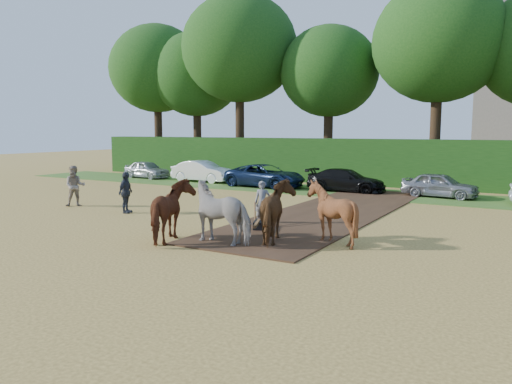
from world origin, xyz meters
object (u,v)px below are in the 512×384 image
object	(u,v)px
church	(501,45)
spectator_near	(75,186)
spectator_far	(126,193)
parked_cars	(300,178)
plough_team	(252,212)

from	to	relation	value
church	spectator_near	bearing A→B (deg)	-104.54
spectator_near	church	bearing A→B (deg)	28.36
spectator_near	spectator_far	distance (m)	3.46
spectator_far	parked_cars	size ratio (longest dim) A/B	0.06
spectator_near	spectator_far	size ratio (longest dim) A/B	1.07
plough_team	parked_cars	bearing A→B (deg)	109.18
spectator_far	church	size ratio (longest dim) A/B	0.07
spectator_near	plough_team	bearing A→B (deg)	-58.66
parked_cars	church	world-z (taller)	church
parked_cars	spectator_far	bearing A→B (deg)	-103.06
spectator_far	plough_team	size ratio (longest dim) A/B	0.27
plough_team	church	size ratio (longest dim) A/B	0.24
plough_team	spectator_far	bearing A→B (deg)	164.87
parked_cars	church	bearing A→B (deg)	79.71
plough_team	parked_cars	size ratio (longest dim) A/B	0.22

